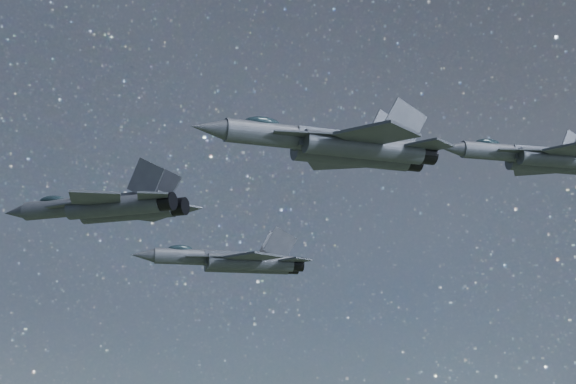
{
  "coord_description": "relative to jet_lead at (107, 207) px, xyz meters",
  "views": [
    {
      "loc": [
        -0.37,
        -71.53,
        126.96
      ],
      "look_at": [
        1.21,
        0.6,
        143.64
      ],
      "focal_mm": 55.0,
      "sensor_mm": 36.0,
      "label": 1
    }
  ],
  "objects": [
    {
      "name": "jet_right",
      "position": [
        17.74,
        -18.26,
        0.14
      ],
      "size": [
        16.52,
        11.04,
        4.19
      ],
      "rotation": [
        0.0,
        0.0,
        0.34
      ],
      "color": "#353A43"
    },
    {
      "name": "jet_lead",
      "position": [
        0.0,
        0.0,
        0.0
      ],
      "size": [
        17.78,
        11.72,
        4.55
      ],
      "rotation": [
        0.0,
        0.0,
        -0.4
      ],
      "color": "#353A43"
    },
    {
      "name": "jet_slot",
      "position": [
        36.22,
        -0.75,
        4.19
      ],
      "size": [
        16.3,
        11.1,
        4.1
      ],
      "rotation": [
        0.0,
        0.0,
        0.24
      ],
      "color": "#353A43"
    },
    {
      "name": "jet_left",
      "position": [
        9.76,
        22.29,
        -1.12
      ],
      "size": [
        19.3,
        13.22,
        4.85
      ],
      "rotation": [
        0.0,
        0.0,
        0.22
      ],
      "color": "#353A43"
    }
  ]
}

